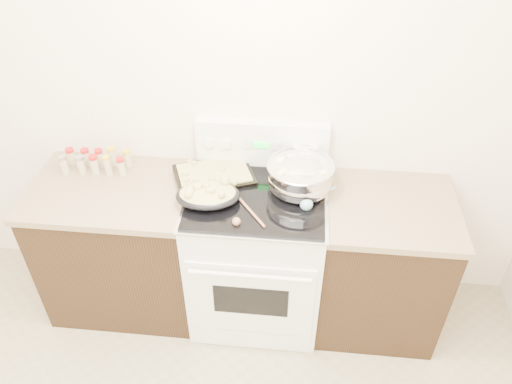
# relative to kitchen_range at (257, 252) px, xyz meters

# --- Properties ---
(room_shell) EXTENTS (4.10, 3.60, 2.75)m
(room_shell) POSITION_rel_kitchen_range_xyz_m (-0.35, -1.42, 1.21)
(room_shell) COLOR white
(room_shell) RESTS_ON ground
(counter_left) EXTENTS (0.93, 0.67, 0.92)m
(counter_left) POSITION_rel_kitchen_range_xyz_m (-0.83, 0.01, -0.03)
(counter_left) COLOR black
(counter_left) RESTS_ON ground
(counter_right) EXTENTS (0.73, 0.67, 0.92)m
(counter_right) POSITION_rel_kitchen_range_xyz_m (0.73, 0.01, -0.03)
(counter_right) COLOR black
(counter_right) RESTS_ON ground
(kitchen_range) EXTENTS (0.78, 0.73, 1.22)m
(kitchen_range) POSITION_rel_kitchen_range_xyz_m (0.00, 0.00, 0.00)
(kitchen_range) COLOR white
(kitchen_range) RESTS_ON ground
(mixing_bowl) EXTENTS (0.45, 0.45, 0.22)m
(mixing_bowl) POSITION_rel_kitchen_range_xyz_m (0.23, 0.07, 0.54)
(mixing_bowl) COLOR silver
(mixing_bowl) RESTS_ON kitchen_range
(roasting_pan) EXTENTS (0.37, 0.28, 0.11)m
(roasting_pan) POSITION_rel_kitchen_range_xyz_m (-0.26, -0.09, 0.50)
(roasting_pan) COLOR black
(roasting_pan) RESTS_ON kitchen_range
(baking_sheet) EXTENTS (0.52, 0.44, 0.06)m
(baking_sheet) POSITION_rel_kitchen_range_xyz_m (-0.26, 0.13, 0.47)
(baking_sheet) COLOR black
(baking_sheet) RESTS_ON kitchen_range
(wooden_spoon) EXTENTS (0.17, 0.22, 0.04)m
(wooden_spoon) POSITION_rel_kitchen_range_xyz_m (-0.06, -0.22, 0.46)
(wooden_spoon) COLOR #A9704D
(wooden_spoon) RESTS_ON kitchen_range
(blue_ladle) EXTENTS (0.20, 0.20, 0.09)m
(blue_ladle) POSITION_rel_kitchen_range_xyz_m (0.28, -0.08, 0.48)
(blue_ladle) COLOR #7BADB7
(blue_ladle) RESTS_ON kitchen_range
(spice_jars) EXTENTS (0.39, 0.15, 0.13)m
(spice_jars) POSITION_rel_kitchen_range_xyz_m (-0.96, 0.16, 0.49)
(spice_jars) COLOR #BFB28C
(spice_jars) RESTS_ON counter_left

